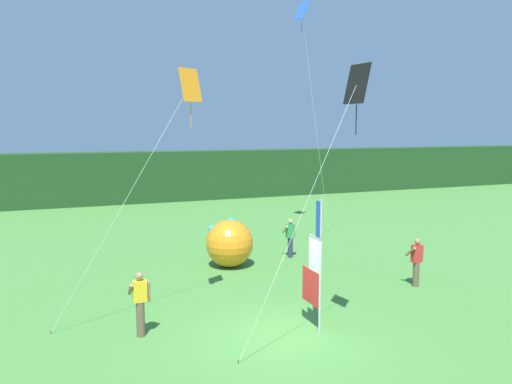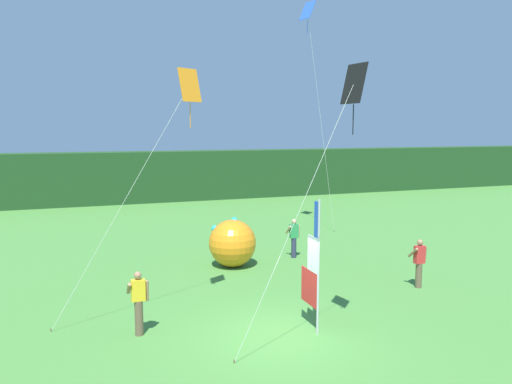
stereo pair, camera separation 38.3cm
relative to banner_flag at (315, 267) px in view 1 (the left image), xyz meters
name	(u,v)px [view 1 (the left image)]	position (x,y,z in m)	size (l,w,h in m)	color
ground_plane	(284,337)	(-0.97, -0.16, -1.74)	(120.00, 120.00, 0.00)	#478438
distant_treeline	(137,177)	(-0.97, 26.02, 0.14)	(80.00, 2.40, 3.75)	#1E421E
banner_flag	(315,267)	(0.00, 0.00, 0.00)	(0.06, 1.03, 3.62)	#B7B7BC
person_near_banner	(290,237)	(2.69, 7.16, -0.85)	(0.55, 0.48, 1.66)	#2D334C
person_mid_field	(416,261)	(5.05, 2.03, -0.84)	(0.55, 0.48, 1.69)	brown
person_far_left	(140,302)	(-4.45, 1.28, -0.81)	(0.55, 0.48, 1.73)	brown
inflatable_balloon	(230,243)	(-0.16, 6.75, -0.79)	(1.87, 1.87, 1.91)	orange
kite_blue_diamond_0	(303,23)	(5.49, 11.74, 8.96)	(1.88, 0.86, 11.78)	brown
kite_black_diamond_1	(352,96)	(0.14, -1.40, 4.43)	(3.02, 0.71, 6.92)	brown
kite_orange_diamond_2	(184,96)	(-2.97, 2.12, 4.56)	(4.23, 0.53, 7.07)	brown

